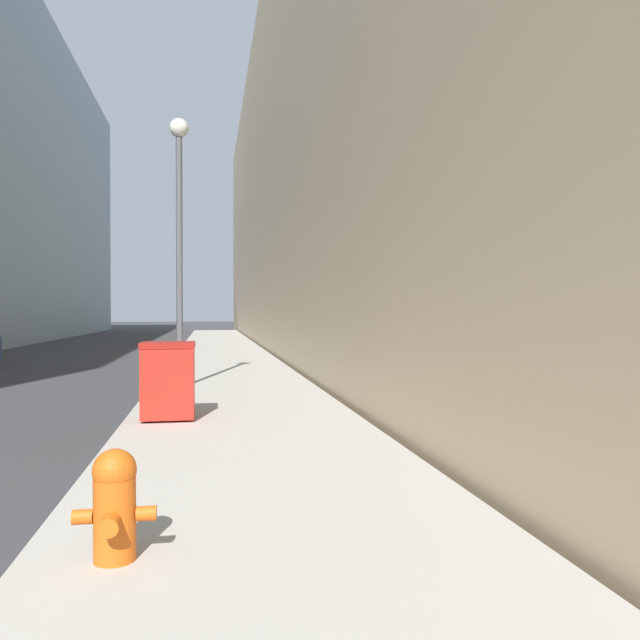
# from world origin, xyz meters

# --- Properties ---
(sidewalk_right) EXTENTS (3.31, 60.00, 0.15)m
(sidewalk_right) POSITION_xyz_m (5.24, 18.00, 0.07)
(sidewalk_right) COLOR #ADA89E
(sidewalk_right) RESTS_ON ground
(building_right_stone) EXTENTS (12.00, 60.00, 15.76)m
(building_right_stone) POSITION_xyz_m (12.99, 26.00, 7.88)
(building_right_stone) COLOR tan
(building_right_stone) RESTS_ON ground
(fire_hydrant) EXTENTS (0.49, 0.38, 0.68)m
(fire_hydrant) POSITION_xyz_m (4.18, 1.12, 0.51)
(fire_hydrant) COLOR #D15614
(fire_hydrant) RESTS_ON sidewalk_right
(trash_bin) EXTENTS (0.74, 0.63, 1.08)m
(trash_bin) POSITION_xyz_m (4.18, 6.11, 0.71)
(trash_bin) COLOR red
(trash_bin) RESTS_ON sidewalk_right
(lamppost) EXTENTS (0.37, 0.37, 5.30)m
(lamppost) POSITION_xyz_m (4.17, 9.76, 3.33)
(lamppost) COLOR #4C4C51
(lamppost) RESTS_ON sidewalk_right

